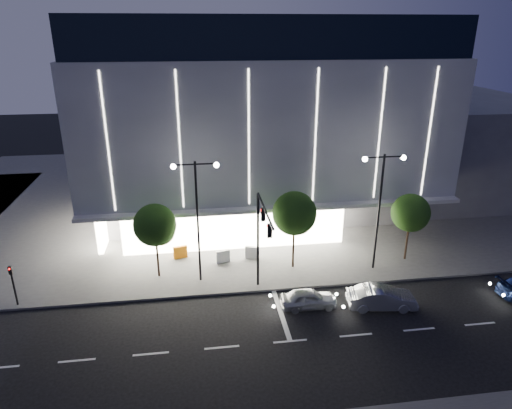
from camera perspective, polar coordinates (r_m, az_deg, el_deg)
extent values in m
plane|color=black|center=(28.81, -0.39, -15.24)|extent=(160.00, 160.00, 0.00)
cube|color=#474747|center=(50.61, 1.61, 1.53)|extent=(70.00, 40.00, 0.15)
cube|color=#4C4C51|center=(49.71, -0.64, 3.51)|extent=(28.00, 21.00, 4.00)
cube|color=gray|center=(46.01, -0.36, 11.68)|extent=(30.00, 25.00, 11.00)
cube|color=black|center=(45.38, -0.38, 20.43)|extent=(29.40, 24.50, 3.00)
cube|color=white|center=(37.03, -2.60, -2.90)|extent=(18.00, 0.40, 3.60)
cube|color=white|center=(42.51, -17.96, -0.70)|extent=(0.40, 10.00, 3.60)
cube|color=gray|center=(35.68, 2.30, -0.20)|extent=(30.00, 2.00, 0.30)
cube|color=white|center=(33.88, 2.50, 8.20)|extent=(24.00, 0.06, 10.00)
cube|color=#4C4C51|center=(56.54, 23.33, 7.11)|extent=(16.00, 20.00, 10.00)
cylinder|color=black|center=(31.19, 0.25, -4.67)|extent=(0.18, 0.18, 7.00)
cylinder|color=black|center=(27.15, 1.13, -0.66)|extent=(0.14, 5.80, 0.14)
cube|color=black|center=(28.02, 0.90, -1.28)|extent=(0.28, 0.18, 0.85)
cube|color=black|center=(25.85, 1.72, -3.29)|extent=(0.28, 0.18, 0.85)
sphere|color=#FF0C0C|center=(27.89, 0.66, -0.72)|extent=(0.14, 0.14, 0.14)
cylinder|color=black|center=(31.60, -7.27, -2.50)|extent=(0.16, 0.16, 9.00)
cylinder|color=black|center=(30.15, -8.98, 4.94)|extent=(1.40, 0.10, 0.10)
cylinder|color=black|center=(30.15, -6.31, 5.07)|extent=(1.40, 0.10, 0.10)
sphere|color=white|center=(30.20, -10.30, 4.69)|extent=(0.36, 0.36, 0.36)
sphere|color=white|center=(30.20, -4.97, 4.95)|extent=(0.36, 0.36, 0.36)
cylinder|color=black|center=(34.18, 15.06, -1.21)|extent=(0.16, 0.16, 9.00)
cylinder|color=black|center=(32.57, 14.63, 5.73)|extent=(1.40, 0.10, 0.10)
cylinder|color=black|center=(33.12, 16.88, 5.75)|extent=(1.40, 0.10, 0.10)
sphere|color=white|center=(32.34, 13.46, 5.54)|extent=(0.36, 0.36, 0.36)
sphere|color=white|center=(33.45, 17.96, 5.60)|extent=(0.36, 0.36, 0.36)
cylinder|color=black|center=(33.79, -28.01, -9.05)|extent=(0.12, 0.12, 3.00)
cube|color=black|center=(33.25, -28.36, -7.25)|extent=(0.22, 0.16, 0.55)
sphere|color=#FF0C0C|center=(33.09, -28.47, -7.11)|extent=(0.10, 0.10, 0.10)
cylinder|color=black|center=(33.75, -12.22, -6.13)|extent=(0.16, 0.16, 3.78)
sphere|color=#19360E|center=(32.77, -12.54, -2.52)|extent=(3.02, 3.02, 3.02)
sphere|color=#19360E|center=(33.14, -11.92, -3.21)|extent=(2.16, 2.16, 2.16)
sphere|color=#19360E|center=(32.78, -12.94, -3.16)|extent=(1.94, 1.94, 1.94)
cylinder|color=black|center=(34.28, 4.70, -4.97)|extent=(0.16, 0.16, 4.06)
sphere|color=#19360E|center=(33.26, 4.83, -1.11)|extent=(3.25, 3.25, 3.25)
sphere|color=#19360E|center=(33.73, 5.22, -1.87)|extent=(2.32, 2.32, 2.32)
sphere|color=#19360E|center=(33.21, 4.44, -1.79)|extent=(2.09, 2.09, 2.09)
cylinder|color=black|center=(37.28, 18.36, -4.17)|extent=(0.16, 0.16, 3.64)
sphere|color=#19360E|center=(36.42, 18.76, -0.99)|extent=(2.91, 2.91, 2.91)
sphere|color=#19360E|center=(36.90, 18.95, -1.59)|extent=(2.08, 2.08, 2.08)
sphere|color=#19360E|center=(36.30, 18.45, -1.56)|extent=(1.87, 1.87, 1.87)
imported|color=#A8ACB0|center=(30.53, 6.59, -11.61)|extent=(3.75, 1.57, 1.27)
imported|color=#AFB3B7|center=(31.33, 15.42, -11.18)|extent=(4.61, 2.11, 1.47)
cube|color=white|center=(35.50, -4.16, -6.48)|extent=(1.13, 0.54, 1.00)
cube|color=orange|center=(36.52, -9.44, -5.90)|extent=(1.13, 0.50, 1.00)
cube|color=silver|center=(35.98, -0.47, -6.02)|extent=(1.11, 0.65, 1.00)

